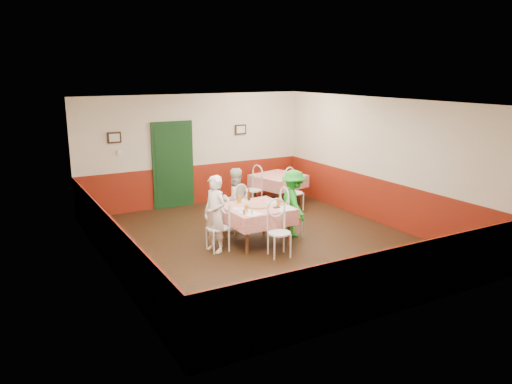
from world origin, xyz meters
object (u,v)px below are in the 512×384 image
glass_b (278,203)px  beer_bottle (249,196)px  second_table (278,190)px  chair_near (279,233)px  glass_c (239,199)px  diner_right (294,203)px  main_table (256,225)px  glass_a (246,209)px  chair_far (236,211)px  chair_right (291,215)px  chair_second_b (294,193)px  diner_left (215,214)px  wallet (277,207)px  diner_far (235,200)px  chair_left (218,228)px  pizza (258,206)px  chair_second_a (253,190)px

glass_b → beer_bottle: bearing=117.3°
second_table → chair_near: 3.75m
glass_c → diner_right: size_ratio=0.11×
glass_c → diner_right: diner_right is taller
main_table → glass_a: glass_a is taller
glass_c → chair_far: bearing=72.4°
chair_right → glass_b: bearing=118.5°
main_table → chair_right: 0.85m
glass_a → glass_c: 0.72m
glass_a → glass_b: 0.77m
chair_second_b → diner_left: size_ratio=0.61×
main_table → chair_near: bearing=-88.7°
wallet → diner_right: size_ratio=0.08×
chair_far → beer_bottle: bearing=89.8°
diner_far → chair_near: bearing=91.5°
main_table → chair_far: 0.85m
chair_right → wallet: size_ratio=8.18×
glass_a → diner_far: (0.35, 1.18, -0.14)m
chair_second_b → chair_right: bearing=-139.7°
chair_left → pizza: bearing=88.3°
beer_bottle → diner_far: bearing=101.0°
glass_a → wallet: glass_a is taller
wallet → diner_right: bearing=26.8°
diner_left → wallet: bearing=62.1°
second_table → pizza: pizza is taller
main_table → beer_bottle: size_ratio=5.27×
chair_second_b → pizza: (-1.94, -1.63, 0.33)m
chair_right → glass_a: 1.31m
diner_far → diner_right: size_ratio=0.98×
wallet → chair_near: bearing=-118.1°
chair_left → glass_c: (0.69, 0.42, 0.39)m
chair_right → chair_second_a: (0.37, 2.33, 0.00)m
beer_bottle → glass_b: bearing=-62.7°
chair_near → pizza: (0.01, 0.82, 0.33)m
chair_right → beer_bottle: (-0.78, 0.41, 0.43)m
beer_bottle → diner_right: size_ratio=0.17×
glass_a → second_table: bearing=48.5°
wallet → diner_left: diner_left is taller
chair_near → beer_bottle: size_ratio=3.89×
second_table → pizza: 3.10m
glass_a → chair_near: bearing=-55.6°
chair_second_a → pizza: size_ratio=2.00×
chair_far → chair_right: bearing=124.0°
glass_b → chair_near: bearing=-120.1°
chair_second_b → chair_left: bearing=-164.5°
wallet → diner_far: (-0.32, 1.20, -0.08)m
chair_second_a → glass_b: size_ratio=6.50×
pizza → glass_c: 0.48m
chair_far → pizza: size_ratio=2.00×
second_table → glass_c: (-2.13, -1.95, 0.46)m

